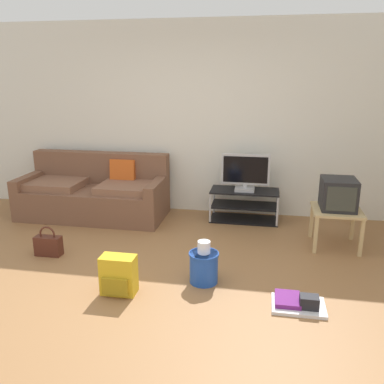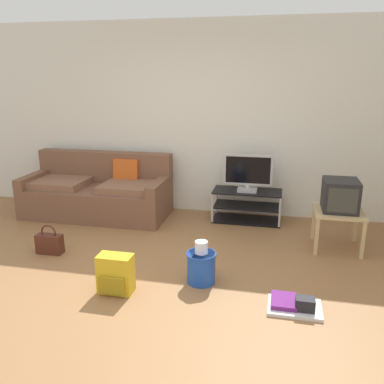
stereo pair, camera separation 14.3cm
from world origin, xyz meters
name	(u,v)px [view 1 (the left image)]	position (x,y,z in m)	size (l,w,h in m)	color
ground_plane	(151,290)	(0.00, 0.00, -0.01)	(9.00, 9.80, 0.02)	olive
wall_back	(196,119)	(0.00, 2.45, 1.35)	(9.00, 0.10, 2.70)	silver
couch	(95,194)	(-1.37, 1.91, 0.32)	(2.04, 0.89, 0.87)	brown
tv_stand	(244,205)	(0.75, 2.09, 0.22)	(0.93, 0.44, 0.43)	black
flat_tv	(245,173)	(0.75, 2.06, 0.68)	(0.65, 0.22, 0.51)	#B2B2B7
side_table	(336,215)	(1.86, 1.37, 0.39)	(0.55, 0.55, 0.46)	tan
crt_tv	(338,194)	(1.86, 1.38, 0.64)	(0.38, 0.42, 0.36)	#232326
backpack	(119,275)	(-0.27, -0.13, 0.18)	(0.32, 0.25, 0.37)	gold
handbag	(48,245)	(-1.34, 0.52, 0.12)	(0.30, 0.13, 0.34)	#4C2319
cleaning_bucket	(204,265)	(0.47, 0.22, 0.18)	(0.29, 0.29, 0.43)	blue
floor_tray	(298,303)	(1.35, -0.08, 0.04)	(0.46, 0.34, 0.14)	silver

